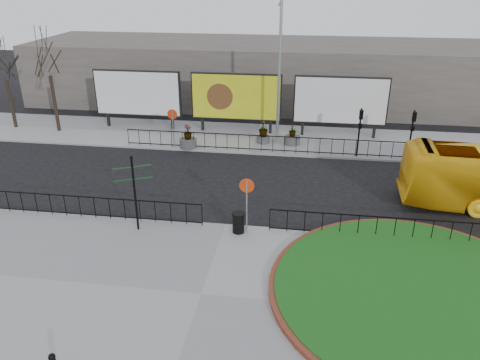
% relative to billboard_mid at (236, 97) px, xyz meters
% --- Properties ---
extents(ground, '(90.00, 90.00, 0.00)m').
position_rel_billboard_mid_xyz_m(ground, '(1.50, -12.97, -2.60)').
color(ground, black).
rests_on(ground, ground).
extents(pavement_near, '(30.00, 10.00, 0.12)m').
position_rel_billboard_mid_xyz_m(pavement_near, '(1.50, -17.97, -2.54)').
color(pavement_near, gray).
rests_on(pavement_near, ground).
extents(pavement_far, '(44.00, 6.00, 0.12)m').
position_rel_billboard_mid_xyz_m(pavement_far, '(1.50, -0.97, -2.54)').
color(pavement_far, gray).
rests_on(pavement_far, ground).
extents(brick_edge, '(10.40, 10.40, 0.18)m').
position_rel_billboard_mid_xyz_m(brick_edge, '(9.00, -16.97, -2.39)').
color(brick_edge, brown).
rests_on(brick_edge, pavement_near).
extents(grass_lawn, '(10.00, 10.00, 0.22)m').
position_rel_billboard_mid_xyz_m(grass_lawn, '(9.00, -16.97, -2.37)').
color(grass_lawn, '#164C14').
rests_on(grass_lawn, pavement_near).
extents(railing_near_left, '(10.00, 0.10, 1.10)m').
position_rel_billboard_mid_xyz_m(railing_near_left, '(-4.50, -13.27, -1.93)').
color(railing_near_left, black).
rests_on(railing_near_left, pavement_near).
extents(railing_near_right, '(9.00, 0.10, 1.10)m').
position_rel_billboard_mid_xyz_m(railing_near_right, '(8.00, -13.27, -1.93)').
color(railing_near_right, black).
rests_on(railing_near_right, pavement_near).
extents(railing_far, '(18.00, 0.10, 1.10)m').
position_rel_billboard_mid_xyz_m(railing_far, '(2.50, -3.67, -1.93)').
color(railing_far, black).
rests_on(railing_far, pavement_far).
extents(speed_sign_far, '(0.64, 0.07, 2.47)m').
position_rel_billboard_mid_xyz_m(speed_sign_far, '(-3.50, -3.57, -0.68)').
color(speed_sign_far, gray).
rests_on(speed_sign_far, pavement_far).
extents(speed_sign_near, '(0.64, 0.07, 2.47)m').
position_rel_billboard_mid_xyz_m(speed_sign_near, '(2.50, -13.37, -0.68)').
color(speed_sign_near, gray).
rests_on(speed_sign_near, pavement_near).
extents(billboard_left, '(6.20, 0.31, 4.10)m').
position_rel_billboard_mid_xyz_m(billboard_left, '(-7.00, 0.00, 0.00)').
color(billboard_left, black).
rests_on(billboard_left, pavement_far).
extents(billboard_mid, '(6.20, 0.31, 4.10)m').
position_rel_billboard_mid_xyz_m(billboard_mid, '(0.00, 0.00, 0.00)').
color(billboard_mid, black).
rests_on(billboard_mid, pavement_far).
extents(billboard_right, '(6.20, 0.31, 4.10)m').
position_rel_billboard_mid_xyz_m(billboard_right, '(7.00, 0.00, 0.00)').
color(billboard_right, black).
rests_on(billboard_right, pavement_far).
extents(lamp_post, '(0.74, 0.18, 9.23)m').
position_rel_billboard_mid_xyz_m(lamp_post, '(3.01, -1.97, 2.23)').
color(lamp_post, gray).
rests_on(lamp_post, pavement_far).
extents(signal_pole_a, '(0.22, 0.26, 3.00)m').
position_rel_billboard_mid_xyz_m(signal_pole_a, '(8.00, -3.63, -0.50)').
color(signal_pole_a, black).
rests_on(signal_pole_a, pavement_far).
extents(signal_pole_b, '(0.22, 0.26, 3.00)m').
position_rel_billboard_mid_xyz_m(signal_pole_b, '(11.00, -3.63, -0.50)').
color(signal_pole_b, black).
rests_on(signal_pole_b, pavement_far).
extents(tree_left, '(2.00, 2.00, 7.00)m').
position_rel_billboard_mid_xyz_m(tree_left, '(-12.50, -1.47, 1.02)').
color(tree_left, '#2D2119').
rests_on(tree_left, pavement_far).
extents(tree_mid, '(2.00, 2.00, 6.20)m').
position_rel_billboard_mid_xyz_m(tree_mid, '(-16.00, -1.17, 0.62)').
color(tree_mid, '#2D2119').
rests_on(tree_mid, pavement_far).
extents(building_backdrop, '(40.00, 10.00, 5.00)m').
position_rel_billboard_mid_xyz_m(building_backdrop, '(1.50, 9.03, -0.10)').
color(building_backdrop, '#635C57').
rests_on(building_backdrop, ground).
extents(fingerpost_sign, '(1.55, 0.94, 3.47)m').
position_rel_billboard_mid_xyz_m(fingerpost_sign, '(-2.22, -13.97, -0.39)').
color(fingerpost_sign, black).
rests_on(fingerpost_sign, pavement_near).
extents(litter_bin, '(0.56, 0.56, 0.92)m').
position_rel_billboard_mid_xyz_m(litter_bin, '(2.17, -13.57, -2.01)').
color(litter_bin, black).
rests_on(litter_bin, pavement_near).
extents(planter_a, '(1.09, 1.09, 1.49)m').
position_rel_billboard_mid_xyz_m(planter_a, '(-2.56, -3.57, -1.99)').
color(planter_a, '#4C4C4F').
rests_on(planter_a, pavement_far).
extents(planter_b, '(0.85, 0.85, 1.54)m').
position_rel_billboard_mid_xyz_m(planter_b, '(2.09, -1.97, -1.83)').
color(planter_b, '#4C4C4F').
rests_on(planter_b, pavement_far).
extents(planter_c, '(1.02, 1.02, 1.37)m').
position_rel_billboard_mid_xyz_m(planter_c, '(3.99, -1.97, -2.04)').
color(planter_c, '#4C4C4F').
rests_on(planter_c, pavement_far).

